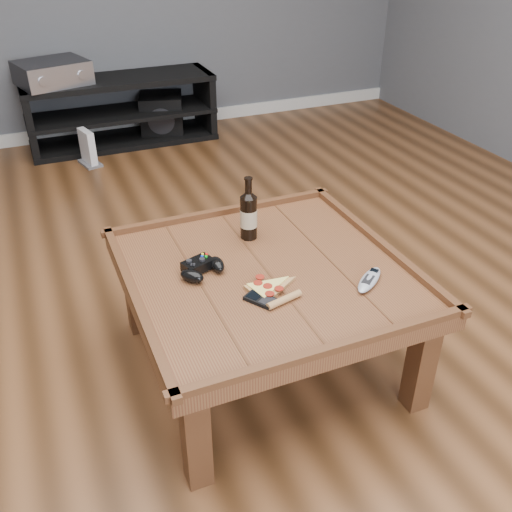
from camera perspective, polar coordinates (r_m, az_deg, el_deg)
name	(u,v)px	position (r m, az deg, el deg)	size (l,w,h in m)	color
ground	(265,363)	(2.37, 0.94, -10.61)	(6.00, 6.00, 0.00)	#412612
baseboard	(118,127)	(4.89, -13.59, 12.47)	(5.00, 0.02, 0.10)	silver
coffee_table	(266,284)	(2.12, 1.03, -2.78)	(1.03, 1.03, 0.48)	#522917
media_console	(121,111)	(4.61, -13.30, 13.90)	(1.40, 0.45, 0.50)	black
beer_bottle	(249,214)	(2.25, -0.74, 4.21)	(0.07, 0.07, 0.26)	black
game_controller	(202,268)	(2.07, -5.44, -1.18)	(0.18, 0.16, 0.05)	black
pizza_slice	(270,290)	(1.97, 1.41, -3.42)	(0.20, 0.27, 0.03)	tan
smartphone	(261,300)	(1.93, 0.53, -4.37)	(0.11, 0.13, 0.01)	black
remote_control	(369,280)	(2.05, 11.27, -2.34)	(0.18, 0.15, 0.03)	#A2A6B0
av_receiver	(52,73)	(4.47, -19.69, 16.88)	(0.55, 0.49, 0.16)	black
subwoofer	(162,115)	(4.74, -9.39, 13.74)	(0.40, 0.40, 0.33)	black
game_console	(88,149)	(4.28, -16.45, 10.21)	(0.16, 0.22, 0.25)	slate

